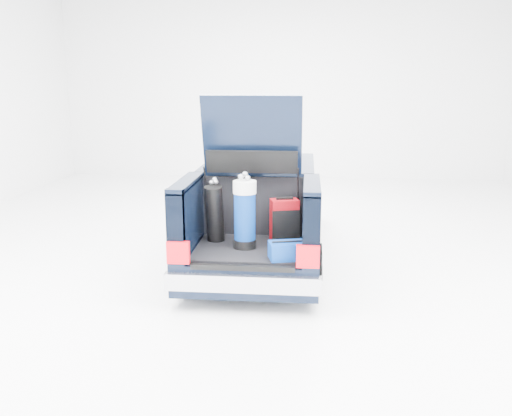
# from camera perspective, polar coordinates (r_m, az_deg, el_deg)

# --- Properties ---
(ground) EXTENTS (14.00, 14.00, 0.00)m
(ground) POSITION_cam_1_polar(r_m,az_deg,el_deg) (8.41, 0.32, -5.00)
(ground) COLOR white
(ground) RESTS_ON ground
(car) EXTENTS (1.87, 4.65, 2.47)m
(car) POSITION_cam_1_polar(r_m,az_deg,el_deg) (8.33, 0.39, -0.37)
(car) COLOR black
(car) RESTS_ON ground
(red_suitcase) EXTENTS (0.39, 0.31, 0.58)m
(red_suitcase) POSITION_cam_1_polar(r_m,az_deg,el_deg) (7.03, 2.99, -1.30)
(red_suitcase) COLOR maroon
(red_suitcase) RESTS_ON car
(black_golf_bag) EXTENTS (0.26, 0.36, 0.84)m
(black_golf_bag) POSITION_cam_1_polar(r_m,az_deg,el_deg) (6.97, -4.38, -0.57)
(black_golf_bag) COLOR black
(black_golf_bag) RESTS_ON car
(blue_golf_bag) EXTENTS (0.33, 0.33, 0.96)m
(blue_golf_bag) POSITION_cam_1_polar(r_m,az_deg,el_deg) (6.68, -1.19, -0.62)
(blue_golf_bag) COLOR black
(blue_golf_bag) RESTS_ON car
(blue_duffel) EXTENTS (0.47, 0.37, 0.22)m
(blue_duffel) POSITION_cam_1_polar(r_m,az_deg,el_deg) (6.36, 3.31, -4.48)
(blue_duffel) COLOR navy
(blue_duffel) RESTS_ON car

